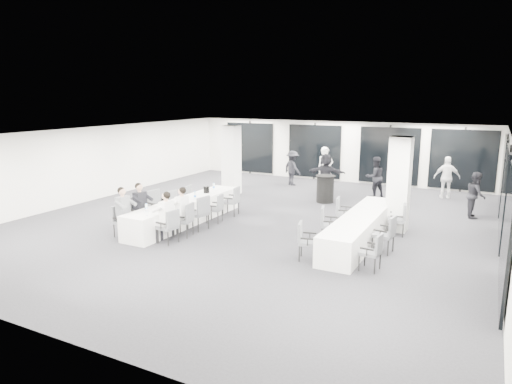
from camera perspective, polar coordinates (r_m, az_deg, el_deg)
room at (r=15.04m, az=5.00°, el=2.09°), size 14.04×16.04×2.84m
column_left at (r=18.52m, az=-3.10°, el=4.01°), size 0.60×0.60×2.80m
column_right at (r=14.02m, az=17.43°, el=0.92°), size 0.60×0.60×2.80m
banquet_table_main at (r=14.55m, az=-8.76°, el=-2.42°), size 0.90×5.00×0.75m
banquet_table_side at (r=12.90m, az=12.91°, el=-4.45°), size 0.90×5.00×0.75m
cocktail_table at (r=17.36m, az=8.64°, el=0.41°), size 0.74×0.74×1.02m
chair_main_left_near at (r=13.58m, az=-16.52°, el=-3.23°), size 0.49×0.53×0.89m
chair_main_left_second at (r=14.08m, az=-14.54°, el=-2.33°), size 0.55×0.60×1.00m
chair_main_left_mid at (r=14.71m, az=-12.30°, el=-1.52°), size 0.60×0.65×1.04m
chair_main_left_fourth at (r=15.40m, az=-10.12°, el=-1.22°), size 0.51×0.54×0.86m
chair_main_left_far at (r=16.18m, az=-7.99°, el=-0.51°), size 0.50×0.53×0.86m
chair_main_right_near at (r=12.58m, az=-10.74°, el=-4.00°), size 0.53×0.57×0.94m
chair_main_right_second at (r=13.13m, az=-8.77°, el=-3.19°), size 0.57×0.60×0.97m
chair_main_right_mid at (r=13.68m, az=-7.01°, el=-2.35°), size 0.61×0.65×1.04m
chair_main_right_fourth at (r=14.47m, az=-4.94°, el=-1.84°), size 0.53×0.56×0.90m
chair_main_right_far at (r=15.29m, az=-2.89°, el=-0.91°), size 0.55×0.59×0.97m
chair_side_left_near at (r=11.24m, az=6.19°, el=-5.81°), size 0.57×0.60×0.94m
chair_side_left_mid at (r=12.73m, az=8.89°, el=-3.70°), size 0.59×0.61×0.96m
chair_side_left_far at (r=14.02m, az=10.73°, el=-2.34°), size 0.55×0.59×0.95m
chair_side_right_near at (r=10.82m, az=14.48°, el=-7.02°), size 0.49×0.53×0.88m
chair_side_right_mid at (r=12.08m, az=16.02°, el=-4.83°), size 0.54×0.59×0.98m
chair_side_right_far at (r=13.72m, az=17.46°, el=-3.01°), size 0.56×0.59×0.94m
seated_guest_a at (r=13.40m, az=-16.08°, el=-2.06°), size 0.50×0.38×1.44m
seated_guest_b at (r=13.91m, az=-14.09°, el=-1.45°), size 0.50×0.38×1.44m
seated_guest_c at (r=12.61m, az=-11.35°, el=-2.68°), size 0.50×0.38×1.44m
seated_guest_d at (r=13.15m, az=-9.43°, el=-2.01°), size 0.50×0.38×1.44m
standing_guest_a at (r=19.37m, az=8.65°, el=3.21°), size 0.99×0.96×2.11m
standing_guest_b at (r=18.59m, az=14.65°, el=2.16°), size 1.01×1.00×1.83m
standing_guest_c at (r=20.52m, az=4.58°, el=3.29°), size 1.27×1.04×1.75m
standing_guest_d at (r=19.28m, az=22.78°, el=2.01°), size 1.21×0.85×1.87m
standing_guest_e at (r=17.36m, az=17.42°, el=1.80°), size 0.88×1.15×2.11m
standing_guest_f at (r=18.75m, az=8.73°, el=2.58°), size 1.77×0.76×1.89m
standing_guest_g at (r=19.89m, az=-2.88°, el=3.42°), size 0.89×0.81×2.01m
standing_guest_h at (r=16.61m, az=25.81°, el=0.03°), size 0.61×0.89×1.72m
ice_bucket_near at (r=13.64m, az=-11.26°, el=-1.28°), size 0.23×0.23×0.26m
ice_bucket_far at (r=15.38m, az=-6.21°, el=0.30°), size 0.20×0.20×0.23m
water_bottle_a at (r=13.15m, az=-13.54°, el=-1.94°), size 0.08×0.08×0.24m
water_bottle_b at (r=14.51m, az=-7.64°, el=-0.42°), size 0.08×0.08×0.24m
water_bottle_c at (r=15.89m, az=-5.30°, el=0.71°), size 0.07×0.07×0.23m
plate_a at (r=13.35m, az=-12.63°, el=-2.16°), size 0.19×0.19×0.03m
plate_b at (r=13.21m, az=-12.28°, el=-2.30°), size 0.20×0.20×0.03m
plate_c at (r=14.09m, az=-9.39°, el=-1.29°), size 0.18×0.18×0.03m
wine_glass at (r=12.71m, az=-13.51°, el=-2.22°), size 0.08×0.08×0.21m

